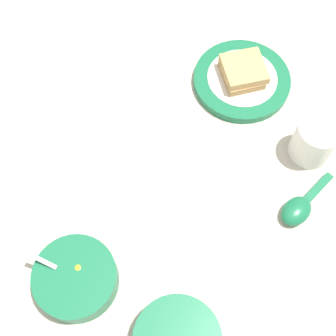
{
  "coord_description": "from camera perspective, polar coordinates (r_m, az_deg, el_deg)",
  "views": [
    {
      "loc": [
        -0.08,
        -0.3,
        0.78
      ],
      "look_at": [
        -0.01,
        0.06,
        0.02
      ],
      "focal_mm": 50.0,
      "sensor_mm": 36.0,
      "label": 1
    }
  ],
  "objects": [
    {
      "name": "soup_spoon",
      "position": [
        0.86,
        15.72,
        -4.68
      ],
      "size": [
        0.13,
        0.1,
        0.03
      ],
      "color": "#196B42",
      "rests_on": "ground_plane"
    },
    {
      "name": "toast_plate",
      "position": [
        0.97,
        8.97,
        10.52
      ],
      "size": [
        0.19,
        0.19,
        0.02
      ],
      "color": "#196B42",
      "rests_on": "ground_plane"
    },
    {
      "name": "ground_plane",
      "position": [
        0.84,
        1.75,
        -4.25
      ],
      "size": [
        3.0,
        3.0,
        0.0
      ],
      "primitive_type": "plane",
      "color": "beige"
    },
    {
      "name": "drinking_cup",
      "position": [
        0.89,
        17.43,
        3.27
      ],
      "size": [
        0.08,
        0.08,
        0.09
      ],
      "color": "silver",
      "rests_on": "ground_plane"
    },
    {
      "name": "egg_bowl",
      "position": [
        0.79,
        -11.15,
        -13.07
      ],
      "size": [
        0.14,
        0.14,
        0.07
      ],
      "color": "#196B42",
      "rests_on": "ground_plane"
    },
    {
      "name": "toast_sandwich",
      "position": [
        0.95,
        9.11,
        11.53
      ],
      "size": [
        0.08,
        0.09,
        0.03
      ],
      "color": "tan",
      "rests_on": "toast_plate"
    }
  ]
}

